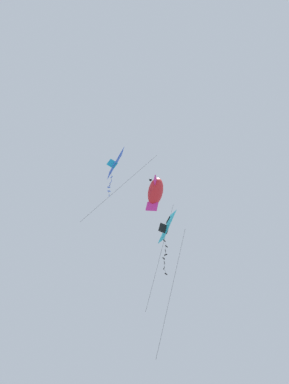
% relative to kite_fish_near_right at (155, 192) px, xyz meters
% --- Properties ---
extents(kite_fish_near_right, '(2.33, 1.87, 10.71)m').
position_rel_kite_fish_near_right_xyz_m(kite_fish_near_right, '(0.00, 0.00, 0.00)').
color(kite_fish_near_right, red).
extents(kite_delta_near_left, '(4.15, 3.93, 8.22)m').
position_rel_kite_fish_near_right_xyz_m(kite_delta_near_left, '(-1.90, 1.85, 1.71)').
color(kite_delta_near_left, blue).
extents(kite_delta_highest, '(2.08, 1.97, 8.85)m').
position_rel_kite_fish_near_right_xyz_m(kite_delta_highest, '(-2.21, -1.73, -5.41)').
color(kite_delta_highest, '#1EB2C6').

